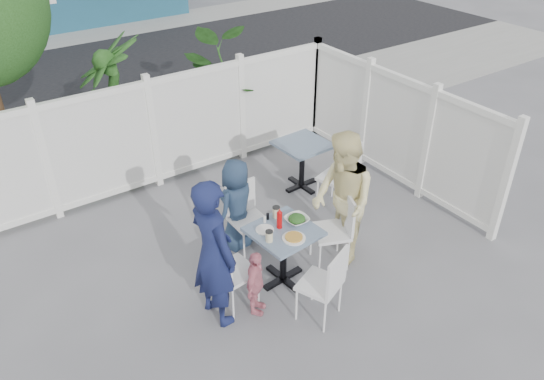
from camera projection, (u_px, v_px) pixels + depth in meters
ground at (239, 276)px, 6.10m from camera, size 80.00×80.00×0.00m
near_sidewalk at (118, 149)px, 8.74m from camera, size 24.00×2.60×0.01m
street at (55, 82)px, 11.30m from camera, size 24.00×5.00×0.01m
far_sidewalk at (20, 45)px, 13.45m from camera, size 24.00×1.60×0.01m
fence_back at (153, 136)px, 7.40m from camera, size 5.86×0.08×1.60m
fence_right at (395, 131)px, 7.54m from camera, size 0.08×3.66×1.60m
potted_shrub_a at (117, 107)px, 7.65m from camera, size 1.40×1.40×2.05m
potted_shrub_b at (231, 91)px, 8.55m from camera, size 2.08×2.05×1.75m
main_table at (284, 242)px, 5.76m from camera, size 0.73×0.73×0.71m
spare_table at (302, 153)px, 7.46m from camera, size 0.70×0.70×0.71m
chair_left at (228, 268)px, 5.43m from camera, size 0.44×0.45×0.91m
chair_right at (337, 225)px, 6.05m from camera, size 0.53×0.54×0.92m
chair_back at (245, 212)px, 6.30m from camera, size 0.41×0.39×0.88m
chair_near at (327, 281)px, 5.28m from camera, size 0.52×0.52×0.89m
chair_spare at (343, 173)px, 6.96m from camera, size 0.55×0.54×0.98m
man at (213, 253)px, 5.17m from camera, size 0.45×0.64×1.65m
woman at (342, 200)px, 5.96m from camera, size 0.83×0.94×1.63m
boy at (237, 205)px, 6.29m from camera, size 0.68×0.57×1.18m
toddler at (256, 283)px, 5.44m from camera, size 0.46×0.44×0.77m
plate_main at (294, 238)px, 5.54m from camera, size 0.25×0.25×0.02m
plate_side at (265, 230)px, 5.67m from camera, size 0.20×0.20×0.01m
salad_bowl at (297, 220)px, 5.78m from camera, size 0.25×0.25×0.06m
coffee_cup_a at (269, 237)px, 5.49m from camera, size 0.08×0.08×0.12m
coffee_cup_b at (276, 212)px, 5.85m from camera, size 0.08×0.08×0.12m
ketchup_bottle at (279, 220)px, 5.66m from camera, size 0.06×0.06×0.20m
salt_shaker at (265, 219)px, 5.78m from camera, size 0.03×0.03×0.07m
pepper_shaker at (268, 216)px, 5.82m from camera, size 0.03×0.03×0.08m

